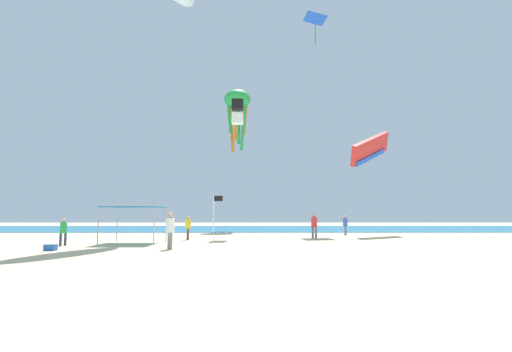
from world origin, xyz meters
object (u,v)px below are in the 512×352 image
kite_diamond_blue (315,20)px  kite_parafoil_red (370,149)px  banner_flag (215,214)px  canopy_tent (135,208)px  person_near_tent (170,228)px  kite_octopus_green (237,102)px  person_far_shore (345,223)px  person_central (63,230)px  cooler_box (50,247)px  person_leftmost (188,226)px  kite_box_black (238,112)px  person_rightmost (314,224)px

kite_diamond_blue → kite_parafoil_red: size_ratio=0.69×
kite_parafoil_red → kite_diamond_blue: bearing=-107.8°
kite_parafoil_red → banner_flag: bearing=-7.7°
canopy_tent → person_near_tent: canopy_tent is taller
person_near_tent → kite_octopus_green: (2.51, 22.98, 13.50)m
kite_octopus_green → kite_parafoil_red: size_ratio=1.47×
person_far_shore → person_near_tent: bearing=-19.8°
kite_diamond_blue → person_central: bearing=-49.8°
person_far_shore → cooler_box: 23.05m
person_central → cooler_box: person_central is taller
person_near_tent → person_leftmost: bearing=-23.8°
kite_box_black → person_near_tent: bearing=-105.4°
person_near_tent → kite_diamond_blue: size_ratio=0.57×
person_near_tent → person_far_shore: (12.42, 13.34, -0.13)m
canopy_tent → person_central: canopy_tent is taller
canopy_tent → kite_parafoil_red: (17.94, 9.40, 5.42)m
canopy_tent → person_far_shore: (15.54, 9.33, -1.20)m
kite_diamond_blue → kite_parafoil_red: 18.00m
person_far_shore → kite_octopus_green: size_ratio=0.23×
cooler_box → kite_parafoil_red: size_ratio=0.12×
person_far_shore → kite_parafoil_red: 7.04m
person_near_tent → kite_diamond_blue: bearing=-54.7°
person_central → person_far_shore: 22.10m
person_leftmost → banner_flag: banner_flag is taller
kite_diamond_blue → kite_octopus_green: kite_diamond_blue is taller
kite_octopus_green → person_far_shore: bearing=116.5°
person_central → kite_octopus_green: 26.49m
person_central → kite_diamond_blue: (18.03, 18.68, 22.65)m
canopy_tent → person_near_tent: 5.19m
person_rightmost → kite_diamond_blue: kite_diamond_blue is taller
person_leftmost → kite_parafoil_red: size_ratio=0.35×
canopy_tent → kite_octopus_green: size_ratio=0.47×
person_central → person_leftmost: bearing=-15.6°
person_near_tent → banner_flag: (1.90, 4.36, 0.73)m
kite_parafoil_red → person_far_shore: bearing=-41.1°
canopy_tent → person_near_tent: bearing=-52.1°
cooler_box → banner_flag: bearing=32.7°
canopy_tent → cooler_box: canopy_tent is taller
kite_octopus_green → kite_diamond_blue: bearing=147.7°
canopy_tent → person_central: bearing=-153.9°
canopy_tent → kite_octopus_green: (5.63, 18.97, 12.43)m
canopy_tent → banner_flag: bearing=4.0°
person_near_tent → kite_octopus_green: bearing=-32.5°
kite_box_black → canopy_tent: bearing=-130.8°
canopy_tent → cooler_box: (-2.77, -4.65, -2.02)m
person_rightmost → kite_diamond_blue: bearing=-46.6°
kite_box_black → kite_parafoil_red: size_ratio=0.42×
person_rightmost → banner_flag: size_ratio=0.62×
kite_box_black → kite_octopus_green: kite_octopus_green is taller
person_leftmost → person_rightmost: 9.24m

